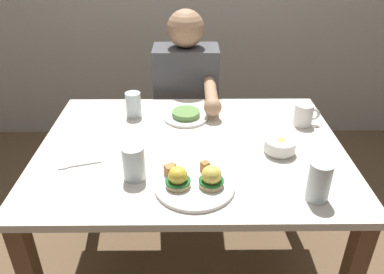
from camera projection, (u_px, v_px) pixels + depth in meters
name	position (u px, v px, depth m)	size (l,w,h in m)	color
ground_plane	(191.00, 274.00, 1.88)	(6.00, 6.00, 0.00)	brown
dining_table	(191.00, 168.00, 1.56)	(1.20, 0.90, 0.74)	silver
eggs_benedict_plate	(194.00, 182.00, 1.26)	(0.27, 0.27, 0.09)	white
fruit_bowl	(280.00, 146.00, 1.45)	(0.12, 0.12, 0.06)	white
coffee_mug	(304.00, 114.00, 1.64)	(0.11, 0.08, 0.09)	white
fork	(77.00, 165.00, 1.39)	(0.15, 0.06, 0.00)	silver
water_glass_near	(134.00, 106.00, 1.71)	(0.07, 0.07, 0.11)	silver
water_glass_far	(319.00, 184.00, 1.20)	(0.07, 0.07, 0.13)	silver
water_glass_extra	(134.00, 165.00, 1.30)	(0.08, 0.08, 0.12)	silver
side_plate	(186.00, 116.00, 1.71)	(0.20, 0.20, 0.04)	white
diner_person	(187.00, 103.00, 2.08)	(0.34, 0.54, 1.14)	#33333D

